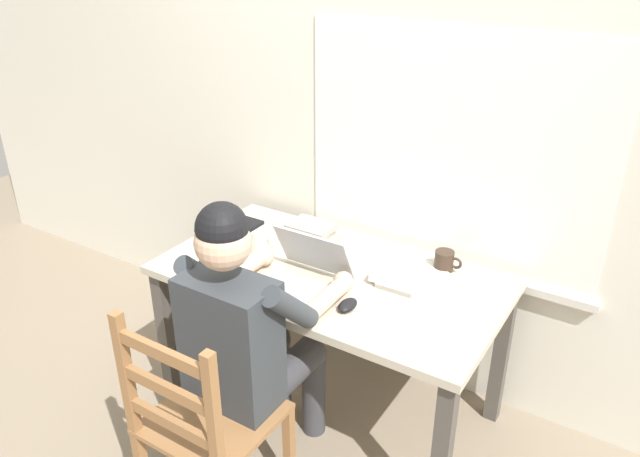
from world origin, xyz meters
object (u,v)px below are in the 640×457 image
object	(u,v)px
coffee_mug_white	(260,241)
landscape_photo_print	(215,265)
book_stack_main	(314,233)
computer_mouse	(348,305)
laptop	(301,276)
wooden_chair	(203,424)
seated_person	(249,332)
coffee_mug_dark	(445,261)
desk	(330,291)
book_stack_side	(397,278)

from	to	relation	value
coffee_mug_white	landscape_photo_print	distance (m)	0.22
book_stack_main	landscape_photo_print	bearing A→B (deg)	-123.53
computer_mouse	book_stack_main	bearing A→B (deg)	136.13
coffee_mug_white	book_stack_main	xyz separation A→B (m)	(0.17, 0.18, 0.00)
laptop	landscape_photo_print	xyz separation A→B (m)	(-0.41, -0.05, -0.05)
wooden_chair	laptop	size ratio (longest dim) A/B	2.79
seated_person	wooden_chair	xyz separation A→B (m)	(0.00, -0.28, -0.22)
computer_mouse	wooden_chair	bearing A→B (deg)	-115.87
computer_mouse	coffee_mug_dark	xyz separation A→B (m)	(0.20, 0.47, 0.03)
desk	book_stack_main	size ratio (longest dim) A/B	6.43
laptop	book_stack_side	size ratio (longest dim) A/B	1.62
landscape_photo_print	wooden_chair	bearing A→B (deg)	-38.57
desk	coffee_mug_white	distance (m)	0.39
book_stack_main	book_stack_side	xyz separation A→B (m)	(0.47, -0.11, -0.03)
desk	wooden_chair	world-z (taller)	wooden_chair
laptop	landscape_photo_print	distance (m)	0.41
coffee_mug_dark	book_stack_side	bearing A→B (deg)	-119.94
coffee_mug_white	book_stack_main	distance (m)	0.25
book_stack_main	book_stack_side	bearing A→B (deg)	-13.31
seated_person	coffee_mug_white	size ratio (longest dim) A/B	10.04
desk	coffee_mug_dark	bearing A→B (deg)	34.70
wooden_chair	computer_mouse	world-z (taller)	wooden_chair
desk	wooden_chair	size ratio (longest dim) A/B	1.54
wooden_chair	coffee_mug_dark	world-z (taller)	wooden_chair
desk	seated_person	world-z (taller)	seated_person
computer_mouse	seated_person	bearing A→B (deg)	-134.95
desk	landscape_photo_print	bearing A→B (deg)	-155.10
seated_person	coffee_mug_white	world-z (taller)	seated_person
book_stack_side	book_stack_main	bearing A→B (deg)	166.69
desk	book_stack_side	world-z (taller)	book_stack_side
coffee_mug_white	book_stack_main	bearing A→B (deg)	47.81
laptop	book_stack_main	bearing A→B (deg)	114.33
seated_person	laptop	world-z (taller)	seated_person
coffee_mug_white	landscape_photo_print	xyz separation A→B (m)	(-0.09, -0.20, -0.05)
coffee_mug_white	coffee_mug_dark	bearing A→B (deg)	20.31
seated_person	book_stack_main	size ratio (longest dim) A/B	5.54
laptop	coffee_mug_white	world-z (taller)	laptop
coffee_mug_dark	laptop	bearing A→B (deg)	-134.93
wooden_chair	landscape_photo_print	bearing A→B (deg)	125.37
wooden_chair	book_stack_main	size ratio (longest dim) A/B	4.17
laptop	computer_mouse	size ratio (longest dim) A/B	3.31
book_stack_side	laptop	bearing A→B (deg)	-144.00
desk	landscape_photo_print	distance (m)	0.50
laptop	landscape_photo_print	world-z (taller)	laptop
wooden_chair	book_stack_main	xyz separation A→B (m)	(-0.12, 0.92, 0.32)
seated_person	computer_mouse	xyz separation A→B (m)	(0.26, 0.26, 0.06)
seated_person	landscape_photo_print	world-z (taller)	seated_person
landscape_photo_print	book_stack_side	bearing A→B (deg)	36.85
wooden_chair	landscape_photo_print	size ratio (longest dim) A/B	7.10
seated_person	laptop	distance (m)	0.32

